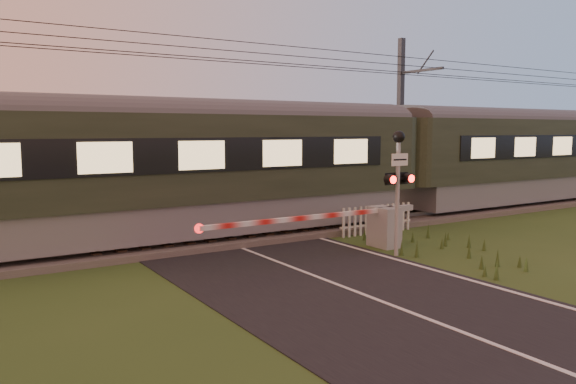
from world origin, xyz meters
TOP-DOWN VIEW (x-y plane):
  - ground at (0.00, 0.00)m, footprint 160.00×160.00m
  - road at (0.02, -0.23)m, footprint 6.00×140.00m
  - track_bed at (0.00, 6.50)m, footprint 140.00×3.40m
  - overhead_wires at (0.00, 6.50)m, footprint 120.00×0.62m
  - train at (7.30, 6.50)m, footprint 43.03×2.97m
  - boom_gate at (3.35, 2.90)m, footprint 6.97×0.90m
  - crossing_signal at (3.15, 1.84)m, footprint 0.86×0.35m
  - picket_fence at (4.87, 4.60)m, footprint 3.01×0.08m
  - catenary_mast at (9.78, 8.73)m, footprint 0.23×2.46m

SIDE VIEW (x-z plane):
  - ground at x=0.00m, z-range 0.00..0.00m
  - road at x=0.02m, z-range 0.00..0.03m
  - track_bed at x=0.00m, z-range -0.13..0.26m
  - picket_fence at x=4.87m, z-range 0.01..0.95m
  - boom_gate at x=3.35m, z-range 0.06..1.26m
  - train at x=7.30m, z-range 0.28..4.29m
  - crossing_signal at x=3.15m, z-range 0.63..4.01m
  - catenary_mast at x=9.78m, z-range 0.14..7.41m
  - overhead_wires at x=0.00m, z-range 5.41..6.04m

